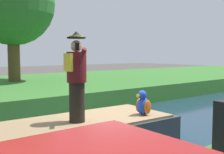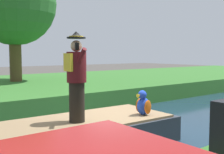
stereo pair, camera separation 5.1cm
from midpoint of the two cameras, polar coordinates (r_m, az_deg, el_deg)
The scene contains 7 objects.
ground_plane at distance 6.77m, azimuth 0.51°, elevation -13.39°, with size 80.00×80.00×0.00m, color #4C4742.
canal_water at distance 6.75m, azimuth 0.51°, elevation -12.99°, with size 5.54×48.00×0.10m, color #1E384C.
grass_bank_near at distance 13.35m, azimuth -20.47°, elevation -2.88°, with size 9.68×48.00×0.79m, color #38752D.
boat at distance 6.14m, azimuth -6.27°, elevation -11.41°, with size 1.97×4.27×0.61m.
person_pirate at distance 5.71m, azimuth -7.51°, elevation -0.03°, with size 0.61×0.42×1.85m.
parrot_plush at distance 6.46m, azimuth 6.14°, elevation -5.56°, with size 0.36×0.35×0.57m.
tree_broad at distance 14.26m, azimuth -19.79°, elevation 13.91°, with size 3.93×3.93×5.64m.
Camera 1 is at (4.99, -4.06, 2.12)m, focal length 44.75 mm.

